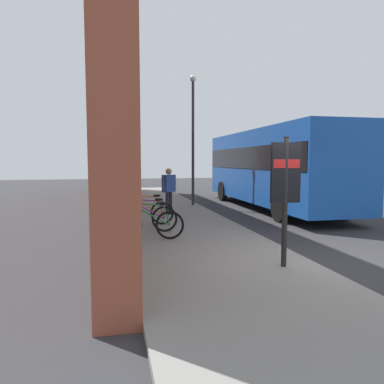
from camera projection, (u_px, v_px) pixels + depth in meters
The scene contains 10 objects.
ground at pixel (247, 218), 13.11m from camera, with size 60.00×60.00×0.00m, color #2D2D30.
sidewalk_pavement at pixel (165, 211), 14.44m from camera, with size 24.00×3.50×0.12m, color gray.
station_facade at pixel (111, 93), 14.54m from camera, with size 22.00×0.65×9.69m.
bicycle_by_door at pixel (149, 224), 8.93m from camera, with size 0.55×1.74×0.97m.
bicycle_end_of_row at pixel (146, 218), 9.89m from camera, with size 0.56×1.74×0.97m.
bicycle_leaning_wall at pixel (145, 212), 11.01m from camera, with size 0.54×1.75×0.97m.
transit_info_sign at pixel (285, 181), 6.53m from camera, with size 0.14×0.56×2.40m.
city_bus at pixel (272, 165), 15.54m from camera, with size 10.53×2.76×3.35m.
pedestrian_crossing_street at pixel (169, 186), 12.99m from camera, with size 0.48×0.54×1.69m.
street_lamp at pixel (193, 130), 15.63m from camera, with size 0.28×0.28×5.67m.
Camera 1 is at (-6.21, 3.84, 2.09)m, focal length 33.37 mm.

